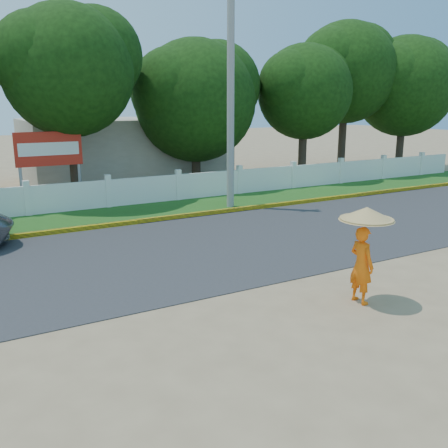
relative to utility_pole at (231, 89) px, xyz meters
name	(u,v)px	position (x,y,z in m)	size (l,w,h in m)	color
ground	(272,306)	(-4.19, -8.90, -4.53)	(120.00, 120.00, 0.00)	#9E8460
road	(180,250)	(-4.19, -4.40, -4.52)	(60.00, 7.00, 0.02)	#38383A
grass_verge	(121,214)	(-4.19, 0.85, -4.51)	(60.00, 3.50, 0.03)	#2D601E
curb	(137,222)	(-4.19, -0.85, -4.45)	(40.00, 0.18, 0.16)	yellow
fence	(108,194)	(-4.19, 2.30, -3.98)	(40.00, 0.10, 1.10)	silver
building_near	(125,149)	(-1.19, 9.10, -2.93)	(10.00, 6.00, 3.20)	#B7AD99
utility_pole	(231,89)	(0.00, 0.00, 0.00)	(0.28, 0.28, 9.06)	gray
monk_with_parasol	(364,241)	(-2.47, -9.61, -3.21)	(1.11, 1.11, 2.02)	#FF650D
billboard	(49,153)	(-6.10, 3.40, -2.39)	(2.50, 0.13, 2.95)	gray
tree_row	(181,84)	(0.32, 5.09, 0.32)	(39.08, 6.88, 8.49)	#473828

